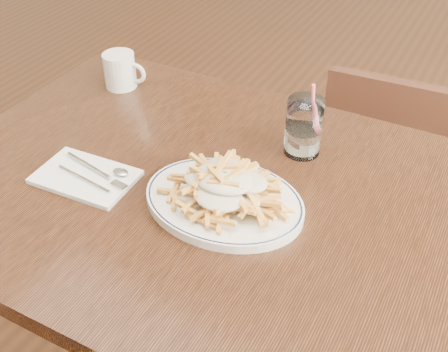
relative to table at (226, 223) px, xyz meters
The scene contains 8 objects.
table is the anchor object (origin of this frame).
chair_far 0.71m from the table, 74.02° to the left, with size 0.38×0.38×0.77m.
fries_plate 0.10m from the table, 69.17° to the right, with size 0.34×0.31×0.02m.
loaded_fries 0.14m from the table, 69.17° to the right, with size 0.25×0.22×0.06m.
napkin 0.29m from the table, 161.20° to the right, with size 0.19×0.13×0.01m, color white.
cutlery 0.30m from the table, 162.23° to the right, with size 0.18×0.08×0.01m.
water_glass 0.25m from the table, 69.33° to the left, with size 0.08×0.08×0.17m.
coffee_mug 0.51m from the table, 149.55° to the left, with size 0.11×0.08×0.09m.
Camera 1 is at (0.39, -0.74, 1.44)m, focal length 45.00 mm.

